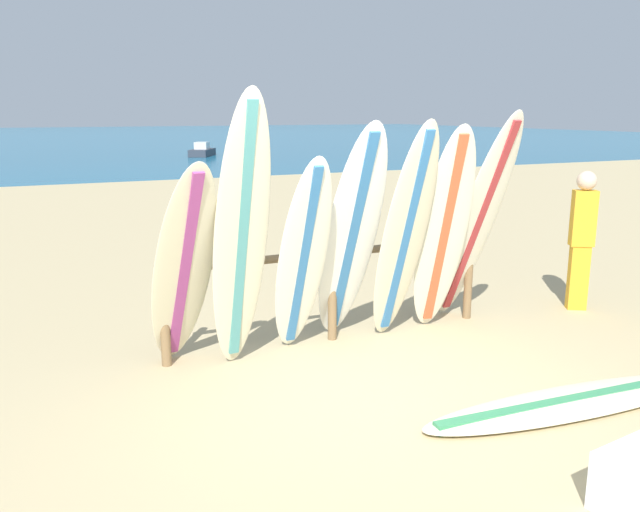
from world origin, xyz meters
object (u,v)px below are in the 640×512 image
object	(u,v)px
surfboard_leaning_left	(241,236)
surfboard_leaning_far_right	(477,221)
surfboard_leaning_far_left	(183,269)
surfboard_leaning_center_right	(405,235)
surfboard_rack	(332,273)
small_boat_offshore	(202,151)
surfboard_leaning_center_left	(302,259)
surfboard_leaning_right	(443,232)
surfboard_lying_on_sand	(573,402)
surfboard_leaning_center	(351,237)
beachgoer_standing	(582,234)

from	to	relation	value
surfboard_leaning_left	surfboard_leaning_far_right	distance (m)	2.61
surfboard_leaning_far_left	surfboard_leaning_left	xyz separation A→B (m)	(0.47, -0.17, 0.28)
surfboard_leaning_center_right	surfboard_rack	bearing A→B (deg)	144.56
surfboard_leaning_center_right	small_boat_offshore	xyz separation A→B (m)	(5.08, 27.89, -0.85)
surfboard_rack	surfboard_leaning_left	world-z (taller)	surfboard_leaning_left
surfboard_leaning_center_left	surfboard_leaning_right	bearing A→B (deg)	0.80
surfboard_leaning_far_right	surfboard_lying_on_sand	world-z (taller)	surfboard_leaning_far_right
surfboard_leaning_left	surfboard_leaning_right	xyz separation A→B (m)	(2.13, 0.08, -0.15)
surfboard_leaning_far_left	surfboard_leaning_far_right	size ratio (longest dim) A/B	0.83
surfboard_leaning_left	small_boat_offshore	xyz separation A→B (m)	(6.72, 27.92, -0.98)
surfboard_leaning_center	beachgoer_standing	distance (m)	3.00
surfboard_rack	surfboard_leaning_center_left	bearing A→B (deg)	-142.27
surfboard_leaning_right	beachgoer_standing	size ratio (longest dim) A/B	1.34
surfboard_leaning_far_right	beachgoer_standing	distance (m)	1.54
surfboard_leaning_far_left	surfboard_leaning_center_left	world-z (taller)	surfboard_leaning_center_left
surfboard_leaning_left	surfboard_leaning_right	size ratio (longest dim) A/B	1.14
surfboard_leaning_far_left	surfboard_leaning_right	bearing A→B (deg)	-1.83
surfboard_leaning_center_left	beachgoer_standing	world-z (taller)	surfboard_leaning_center_left
surfboard_leaning_left	surfboard_leaning_center	size ratio (longest dim) A/B	1.12
surfboard_lying_on_sand	surfboard_leaning_far_left	bearing A→B (deg)	144.06
surfboard_leaning_center_right	surfboard_lying_on_sand	world-z (taller)	surfboard_leaning_center_right
surfboard_rack	surfboard_leaning_far_right	bearing A→B (deg)	-9.80
surfboard_leaning_center_left	surfboard_leaning_right	size ratio (longest dim) A/B	0.89
surfboard_rack	surfboard_leaning_center	bearing A→B (deg)	-77.97
surfboard_leaning_far_right	beachgoer_standing	xyz separation A→B (m)	(1.52, 0.02, -0.26)
surfboard_leaning_center_left	beachgoer_standing	distance (m)	3.54
surfboard_leaning_center_left	surfboard_leaning_far_right	world-z (taller)	surfboard_leaning_far_right
surfboard_leaning_center_left	surfboard_leaning_right	distance (m)	1.55
surfboard_leaning_left	surfboard_leaning_center_left	bearing A→B (deg)	6.10
surfboard_leaning_center_left	surfboard_leaning_center_right	distance (m)	1.06
surfboard_leaning_center	surfboard_rack	bearing A→B (deg)	102.03
surfboard_leaning_right	surfboard_lying_on_sand	world-z (taller)	surfboard_leaning_right
surfboard_leaning_center_left	surfboard_leaning_center	world-z (taller)	surfboard_leaning_center
surfboard_rack	surfboard_leaning_right	distance (m)	1.18
surfboard_leaning_far_left	surfboard_leaning_center	bearing A→B (deg)	-0.43
surfboard_leaning_far_left	beachgoer_standing	world-z (taller)	surfboard_leaning_far_left
beachgoer_standing	surfboard_leaning_far_right	bearing A→B (deg)	-179.32
surfboard_leaning_left	surfboard_leaning_far_right	world-z (taller)	surfboard_leaning_left
surfboard_rack	surfboard_leaning_right	world-z (taller)	surfboard_leaning_right
surfboard_rack	surfboard_leaning_far_left	distance (m)	1.58
surfboard_leaning_center_right	beachgoer_standing	bearing A→B (deg)	3.68
surfboard_rack	small_boat_offshore	bearing A→B (deg)	78.38
surfboard_rack	surfboard_leaning_center_right	distance (m)	0.81
surfboard_leaning_far_left	beachgoer_standing	size ratio (longest dim) A/B	1.18
surfboard_leaning_far_right	surfboard_lying_on_sand	size ratio (longest dim) A/B	0.84
beachgoer_standing	surfboard_lying_on_sand	bearing A→B (deg)	-135.97
surfboard_leaning_center_left	surfboard_leaning_far_right	distance (m)	2.03
surfboard_leaning_far_left	surfboard_leaning_far_right	xyz separation A→B (m)	(3.08, 0.00, 0.19)
surfboard_rack	surfboard_leaning_center_right	xyz separation A→B (m)	(0.57, -0.41, 0.41)
surfboard_leaning_left	surfboard_leaning_center_right	size ratio (longest dim) A/B	1.12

